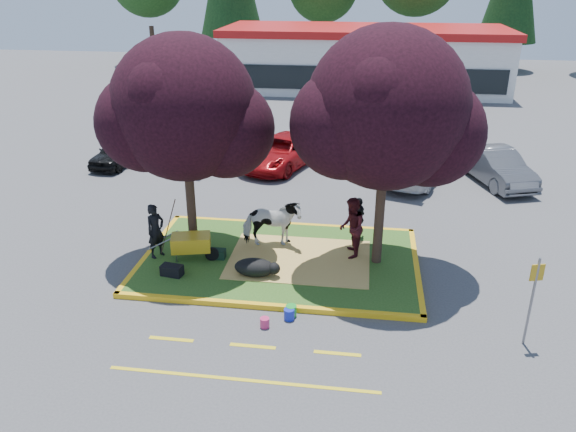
# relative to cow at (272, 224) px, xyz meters

# --- Properties ---
(ground) EXTENTS (90.00, 90.00, 0.00)m
(ground) POSITION_rel_cow_xyz_m (0.37, -0.80, -0.92)
(ground) COLOR #424244
(ground) RESTS_ON ground
(median_island) EXTENTS (8.00, 5.00, 0.15)m
(median_island) POSITION_rel_cow_xyz_m (0.37, -0.80, -0.84)
(median_island) COLOR #274E18
(median_island) RESTS_ON ground
(curb_near) EXTENTS (8.30, 0.16, 0.15)m
(curb_near) POSITION_rel_cow_xyz_m (0.37, -3.38, -0.84)
(curb_near) COLOR yellow
(curb_near) RESTS_ON ground
(curb_far) EXTENTS (8.30, 0.16, 0.15)m
(curb_far) POSITION_rel_cow_xyz_m (0.37, 1.78, -0.84)
(curb_far) COLOR yellow
(curb_far) RESTS_ON ground
(curb_left) EXTENTS (0.16, 5.30, 0.15)m
(curb_left) POSITION_rel_cow_xyz_m (-3.71, -0.80, -0.84)
(curb_left) COLOR yellow
(curb_left) RESTS_ON ground
(curb_right) EXTENTS (0.16, 5.30, 0.15)m
(curb_right) POSITION_rel_cow_xyz_m (4.45, -0.80, -0.84)
(curb_right) COLOR yellow
(curb_right) RESTS_ON ground
(straw_bedding) EXTENTS (4.20, 3.00, 0.01)m
(straw_bedding) POSITION_rel_cow_xyz_m (0.97, -0.80, -0.76)
(straw_bedding) COLOR #E1B95C
(straw_bedding) RESTS_ON median_island
(tree_purple_left) EXTENTS (5.06, 4.20, 6.51)m
(tree_purple_left) POSITION_rel_cow_xyz_m (-2.41, -0.41, 3.44)
(tree_purple_left) COLOR black
(tree_purple_left) RESTS_ON median_island
(tree_purple_right) EXTENTS (5.30, 4.40, 6.82)m
(tree_purple_right) POSITION_rel_cow_xyz_m (3.29, -0.61, 3.64)
(tree_purple_right) COLOR black
(tree_purple_right) RESTS_ON median_island
(fire_lane_stripe_a) EXTENTS (1.10, 0.12, 0.01)m
(fire_lane_stripe_a) POSITION_rel_cow_xyz_m (-1.63, -5.00, -0.91)
(fire_lane_stripe_a) COLOR yellow
(fire_lane_stripe_a) RESTS_ON ground
(fire_lane_stripe_b) EXTENTS (1.10, 0.12, 0.01)m
(fire_lane_stripe_b) POSITION_rel_cow_xyz_m (0.37, -5.00, -0.91)
(fire_lane_stripe_b) COLOR yellow
(fire_lane_stripe_b) RESTS_ON ground
(fire_lane_stripe_c) EXTENTS (1.10, 0.12, 0.01)m
(fire_lane_stripe_c) POSITION_rel_cow_xyz_m (2.37, -5.00, -0.91)
(fire_lane_stripe_c) COLOR yellow
(fire_lane_stripe_c) RESTS_ON ground
(fire_lane_long) EXTENTS (6.00, 0.10, 0.01)m
(fire_lane_long) POSITION_rel_cow_xyz_m (0.37, -6.20, -0.91)
(fire_lane_long) COLOR yellow
(fire_lane_long) RESTS_ON ground
(retail_building) EXTENTS (20.40, 8.40, 4.40)m
(retail_building) POSITION_rel_cow_xyz_m (2.37, 27.19, 1.33)
(retail_building) COLOR silver
(retail_building) RESTS_ON ground
(cow) EXTENTS (1.94, 1.15, 1.53)m
(cow) POSITION_rel_cow_xyz_m (0.00, 0.00, 0.00)
(cow) COLOR white
(cow) RESTS_ON median_island
(calf) EXTENTS (1.22, 0.76, 0.51)m
(calf) POSITION_rel_cow_xyz_m (-0.17, -1.93, -0.51)
(calf) COLOR black
(calf) RESTS_ON median_island
(handler) EXTENTS (0.66, 0.73, 1.68)m
(handler) POSITION_rel_cow_xyz_m (-3.33, -1.17, 0.08)
(handler) COLOR black
(handler) RESTS_ON median_island
(visitor_a) EXTENTS (0.75, 0.94, 1.87)m
(visitor_a) POSITION_rel_cow_xyz_m (2.49, -0.35, 0.17)
(visitor_a) COLOR #411218
(visitor_a) RESTS_ON median_island
(visitor_b) EXTENTS (0.61, 0.90, 1.42)m
(visitor_b) POSITION_rel_cow_xyz_m (2.68, 0.89, -0.05)
(visitor_b) COLOR black
(visitor_b) RESTS_ON median_island
(wheelbarrow) EXTENTS (2.06, 0.94, 0.78)m
(wheelbarrow) POSITION_rel_cow_xyz_m (-2.23, -1.22, -0.23)
(wheelbarrow) COLOR black
(wheelbarrow) RESTS_ON median_island
(gear_bag_dark) EXTENTS (0.66, 0.43, 0.31)m
(gear_bag_dark) POSITION_rel_cow_xyz_m (-2.51, -2.25, -0.61)
(gear_bag_dark) COLOR black
(gear_bag_dark) RESTS_ON median_island
(gear_bag_green) EXTENTS (0.51, 0.32, 0.27)m
(gear_bag_green) POSITION_rel_cow_xyz_m (-1.51, -1.04, -0.63)
(gear_bag_green) COLOR black
(gear_bag_green) RESTS_ON median_island
(sign_post) EXTENTS (0.32, 0.12, 2.30)m
(sign_post) POSITION_rel_cow_xyz_m (6.73, -3.99, 0.49)
(sign_post) COLOR slate
(sign_post) RESTS_ON ground
(bucket_green) EXTENTS (0.34, 0.34, 0.30)m
(bucket_green) POSITION_rel_cow_xyz_m (1.10, -3.60, -0.77)
(bucket_green) COLOR green
(bucket_green) RESTS_ON ground
(bucket_pink) EXTENTS (0.31, 0.31, 0.26)m
(bucket_pink) POSITION_rel_cow_xyz_m (0.52, -4.18, -0.79)
(bucket_pink) COLOR #CC2D63
(bucket_pink) RESTS_ON ground
(bucket_blue) EXTENTS (0.35, 0.35, 0.29)m
(bucket_blue) POSITION_rel_cow_xyz_m (1.07, -3.76, -0.77)
(bucket_blue) COLOR #1728BC
(bucket_blue) RESTS_ON ground
(car_black) EXTENTS (1.79, 3.63, 1.19)m
(car_black) POSITION_rel_cow_xyz_m (-8.32, 7.53, -0.32)
(car_black) COLOR black
(car_black) RESTS_ON ground
(car_silver) EXTENTS (2.16, 3.88, 1.21)m
(car_silver) POSITION_rel_cow_xyz_m (-4.27, 7.88, -0.31)
(car_silver) COLOR gray
(car_silver) RESTS_ON ground
(car_red) EXTENTS (3.96, 5.47, 1.38)m
(car_red) POSITION_rel_cow_xyz_m (-0.89, 8.28, -0.22)
(car_red) COLOR #9F0D11
(car_red) RESTS_ON ground
(car_white) EXTENTS (3.71, 5.72, 1.54)m
(car_white) POSITION_rel_cow_xyz_m (4.91, 7.42, -0.15)
(car_white) COLOR silver
(car_white) RESTS_ON ground
(car_grey) EXTENTS (2.83, 4.62, 1.44)m
(car_grey) POSITION_rel_cow_xyz_m (8.19, 7.35, -0.20)
(car_grey) COLOR #4F5156
(car_grey) RESTS_ON ground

